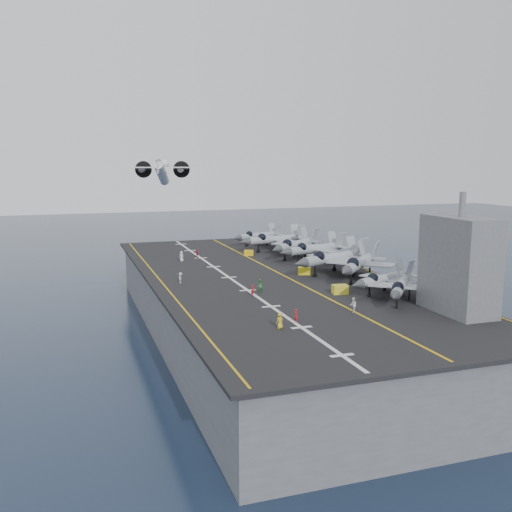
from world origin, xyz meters
name	(u,v)px	position (x,y,z in m)	size (l,w,h in m)	color
ground	(264,335)	(0.00, 0.00, 0.00)	(500.00, 500.00, 0.00)	#142135
hull	(264,307)	(0.00, 0.00, 5.00)	(36.00, 90.00, 10.00)	#56595E
flight_deck	(264,276)	(0.00, 0.00, 10.20)	(38.00, 92.00, 0.40)	black
foul_line	(281,274)	(3.00, 0.00, 10.42)	(0.35, 90.00, 0.02)	gold
landing_centerline	(229,277)	(-6.00, 0.00, 10.42)	(0.50, 90.00, 0.02)	silver
deck_edge_port	(161,282)	(-17.00, 0.00, 10.42)	(0.25, 90.00, 0.02)	gold
deck_edge_stbd	(363,268)	(18.50, 0.00, 10.42)	(0.25, 90.00, 0.02)	gold
island_superstructure	(460,253)	(15.00, -30.00, 17.90)	(5.00, 10.00, 15.00)	#56595E
fighter_jet_1	(400,285)	(11.30, -23.07, 12.64)	(14.82, 15.44, 4.48)	gray
fighter_jet_2	(385,278)	(12.13, -17.94, 12.63)	(15.12, 12.72, 4.47)	gray
fighter_jet_3	(359,263)	(13.21, -8.25, 13.17)	(18.76, 18.87, 5.54)	#959DA4
fighter_jet_4	(334,257)	(11.63, -2.44, 13.25)	(19.31, 16.30, 5.70)	#8D969C
fighter_jet_5	(315,248)	(13.48, 9.10, 13.02)	(17.42, 14.18, 5.23)	#9198A0
fighter_jet_6	(296,244)	(11.86, 14.59, 13.12)	(18.78, 17.89, 5.44)	gray
fighter_jet_7	(276,239)	(11.04, 23.71, 13.05)	(16.86, 12.78, 5.30)	gray
fighter_jet_8	(259,235)	(10.56, 33.08, 12.69)	(15.53, 13.06, 4.59)	gray
tow_cart_a	(340,289)	(5.80, -16.29, 11.05)	(2.35, 1.70, 1.30)	gold
tow_cart_b	(304,271)	(6.64, -1.63, 11.03)	(2.44, 2.05, 1.25)	yellow
tow_cart_c	(249,253)	(3.84, 19.89, 10.95)	(2.14, 1.81, 1.09)	gold
crew_0	(280,321)	(-8.48, -29.62, 11.32)	(1.28, 1.05, 1.83)	gold
crew_1	(253,290)	(-6.42, -13.56, 11.21)	(0.92, 1.12, 1.61)	#B21919
crew_2	(260,286)	(-4.75, -11.72, 11.35)	(1.37, 1.31, 1.91)	green
crew_3	(181,278)	(-14.31, -1.84, 11.23)	(0.89, 1.13, 1.66)	silver
crew_4	(197,254)	(-6.73, 19.87, 11.29)	(0.86, 1.16, 1.78)	red
crew_5	(181,256)	(-10.34, 17.44, 11.38)	(1.31, 1.42, 1.97)	silver
crew_6	(296,315)	(-5.75, -27.78, 11.22)	(0.85, 1.10, 1.63)	#B21919
crew_7	(353,305)	(2.76, -25.88, 11.34)	(1.12, 1.33, 1.88)	white
transport_plane	(162,173)	(-6.61, 60.71, 26.16)	(27.69, 22.27, 5.72)	silver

